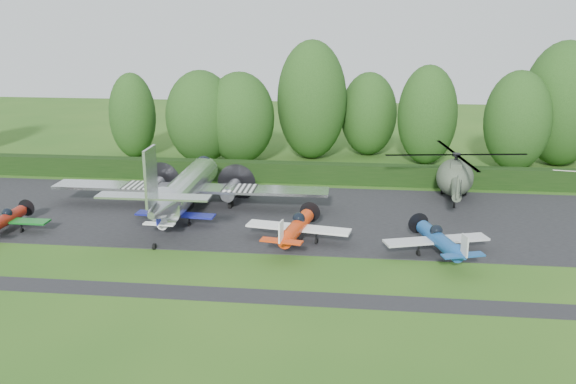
# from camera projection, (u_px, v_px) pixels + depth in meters

# --- Properties ---
(ground) EXTENTS (160.00, 160.00, 0.00)m
(ground) POSITION_uv_depth(u_px,v_px,m) (216.00, 257.00, 45.01)
(ground) COLOR #245217
(ground) RESTS_ON ground
(apron) EXTENTS (70.00, 18.00, 0.01)m
(apron) POSITION_uv_depth(u_px,v_px,m) (243.00, 214.00, 54.56)
(apron) COLOR black
(apron) RESTS_ON ground
(taxiway_verge) EXTENTS (70.00, 2.00, 0.00)m
(taxiway_verge) POSITION_uv_depth(u_px,v_px,m) (195.00, 293.00, 39.28)
(taxiway_verge) COLOR black
(taxiway_verge) RESTS_ON ground
(hedgerow) EXTENTS (90.00, 1.60, 2.00)m
(hedgerow) POSITION_uv_depth(u_px,v_px,m) (262.00, 181.00, 65.07)
(hedgerow) COLOR black
(hedgerow) RESTS_ON ground
(transport_plane) EXTENTS (24.23, 18.58, 7.76)m
(transport_plane) POSITION_uv_depth(u_px,v_px,m) (185.00, 188.00, 54.42)
(transport_plane) COLOR silver
(transport_plane) RESTS_ON ground
(light_plane_red) EXTENTS (6.67, 7.01, 2.56)m
(light_plane_red) POSITION_uv_depth(u_px,v_px,m) (4.00, 220.00, 49.56)
(light_plane_red) COLOR maroon
(light_plane_red) RESTS_ON ground
(light_plane_white) EXTENTS (6.47, 6.80, 2.49)m
(light_plane_white) POSITION_uv_depth(u_px,v_px,m) (173.00, 214.00, 51.12)
(light_plane_white) COLOR white
(light_plane_white) RESTS_ON ground
(light_plane_orange) EXTENTS (7.86, 8.26, 3.02)m
(light_plane_orange) POSITION_uv_depth(u_px,v_px,m) (296.00, 227.00, 47.32)
(light_plane_orange) COLOR red
(light_plane_orange) RESTS_ON ground
(light_plane_blue) EXTENTS (7.57, 7.96, 2.91)m
(light_plane_blue) POSITION_uv_depth(u_px,v_px,m) (440.00, 240.00, 44.89)
(light_plane_blue) COLOR navy
(light_plane_blue) RESTS_ON ground
(helicopter) EXTENTS (12.96, 15.17, 4.17)m
(helicopter) POSITION_uv_depth(u_px,v_px,m) (455.00, 174.00, 58.70)
(helicopter) COLOR #3E4837
(helicopter) RESTS_ON ground
(sign_board) EXTENTS (3.64, 0.14, 2.05)m
(sign_board) POSITION_uv_depth(u_px,v_px,m) (572.00, 178.00, 60.87)
(sign_board) COLOR #3F3326
(sign_board) RESTS_ON ground
(tree_0) EXTENTS (8.86, 8.86, 13.71)m
(tree_0) POSITION_uv_depth(u_px,v_px,m) (563.00, 104.00, 69.98)
(tree_0) COLOR black
(tree_0) RESTS_ON ground
(tree_1) EXTENTS (7.03, 7.03, 10.74)m
(tree_1) POSITION_uv_depth(u_px,v_px,m) (517.00, 121.00, 68.13)
(tree_1) COLOR black
(tree_1) RESTS_ON ground
(tree_2) EXTENTS (6.56, 6.56, 11.05)m
(tree_2) POSITION_uv_depth(u_px,v_px,m) (427.00, 115.00, 70.97)
(tree_2) COLOR black
(tree_2) RESTS_ON ground
(tree_3) EXTENTS (7.98, 7.98, 13.61)m
(tree_3) POSITION_uv_depth(u_px,v_px,m) (312.00, 100.00, 73.38)
(tree_3) COLOR black
(tree_3) RESTS_ON ground
(tree_4) EXTENTS (5.38, 5.38, 9.88)m
(tree_4) POSITION_uv_depth(u_px,v_px,m) (132.00, 116.00, 74.40)
(tree_4) COLOR black
(tree_4) RESTS_ON ground
(tree_6) EXTENTS (7.85, 7.85, 10.43)m
(tree_6) POSITION_uv_depth(u_px,v_px,m) (201.00, 117.00, 71.65)
(tree_6) COLOR black
(tree_6) RESTS_ON ground
(tree_7) EXTENTS (6.60, 6.60, 9.82)m
(tree_7) POSITION_uv_depth(u_px,v_px,m) (369.00, 114.00, 75.72)
(tree_7) COLOR black
(tree_7) RESTS_ON ground
(tree_8) EXTENTS (7.80, 7.80, 10.25)m
(tree_8) POSITION_uv_depth(u_px,v_px,m) (240.00, 118.00, 71.61)
(tree_8) COLOR black
(tree_8) RESTS_ON ground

